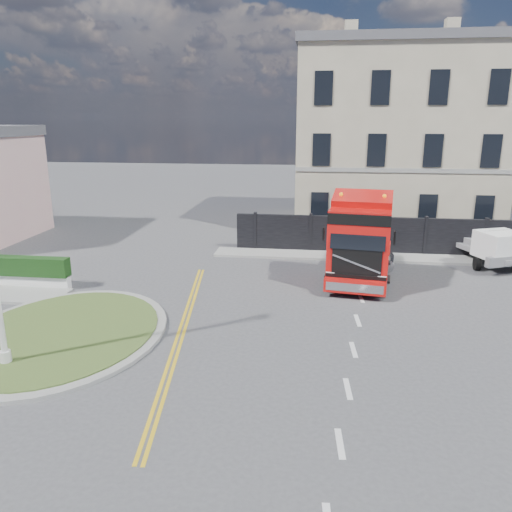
# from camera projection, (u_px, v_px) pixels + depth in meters

# --- Properties ---
(ground) EXTENTS (120.00, 120.00, 0.00)m
(ground) POSITION_uv_depth(u_px,v_px,m) (277.00, 312.00, 18.72)
(ground) COLOR #424244
(ground) RESTS_ON ground
(traffic_island) EXTENTS (6.80, 6.80, 0.17)m
(traffic_island) POSITION_uv_depth(u_px,v_px,m) (61.00, 334.00, 16.69)
(traffic_island) COLOR gray
(traffic_island) RESTS_ON ground
(hoarding_fence) EXTENTS (18.80, 0.25, 2.00)m
(hoarding_fence) POSITION_uv_depth(u_px,v_px,m) (416.00, 237.00, 26.24)
(hoarding_fence) COLOR black
(hoarding_fence) RESTS_ON ground
(georgian_building) EXTENTS (12.30, 10.30, 12.80)m
(georgian_building) POSITION_uv_depth(u_px,v_px,m) (393.00, 138.00, 32.19)
(georgian_building) COLOR #B9AE93
(georgian_building) RESTS_ON ground
(pavement_far) EXTENTS (20.00, 1.60, 0.12)m
(pavement_far) POSITION_uv_depth(u_px,v_px,m) (407.00, 258.00, 25.70)
(pavement_far) COLOR gray
(pavement_far) RESTS_ON ground
(truck) EXTENTS (3.32, 6.83, 3.93)m
(truck) POSITION_uv_depth(u_px,v_px,m) (360.00, 244.00, 21.63)
(truck) COLOR black
(truck) RESTS_ON ground
(flatbed_pickup) EXTENTS (3.39, 5.00, 1.90)m
(flatbed_pickup) POSITION_uv_depth(u_px,v_px,m) (495.00, 247.00, 24.02)
(flatbed_pickup) COLOR slate
(flatbed_pickup) RESTS_ON ground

